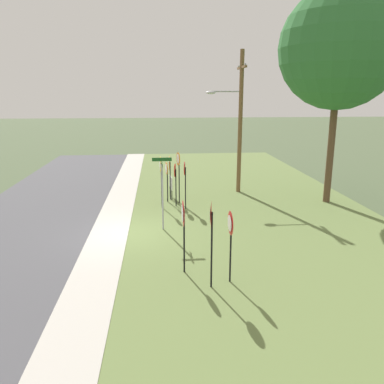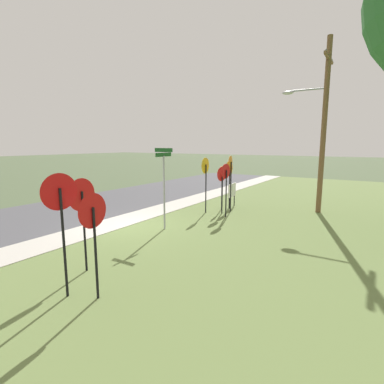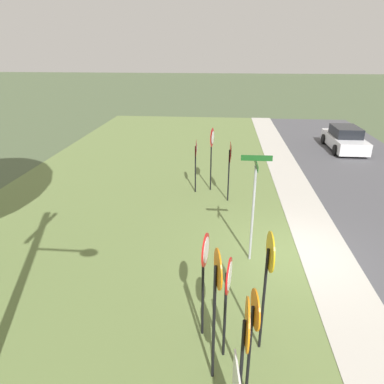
{
  "view_description": "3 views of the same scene",
  "coord_description": "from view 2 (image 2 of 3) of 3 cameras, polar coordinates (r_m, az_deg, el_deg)",
  "views": [
    {
      "loc": [
        15.43,
        1.33,
        5.76
      ],
      "look_at": [
        -1.05,
        2.79,
        1.52
      ],
      "focal_mm": 36.06,
      "sensor_mm": 36.0,
      "label": 1
    },
    {
      "loc": [
        8.52,
        8.36,
        3.33
      ],
      "look_at": [
        -0.55,
        2.66,
        1.59
      ],
      "focal_mm": 27.66,
      "sensor_mm": 36.0,
      "label": 2
    },
    {
      "loc": [
        -9.3,
        2.35,
        5.76
      ],
      "look_at": [
        0.22,
        3.23,
        1.82
      ],
      "focal_mm": 32.91,
      "sensor_mm": 36.0,
      "label": 3
    }
  ],
  "objects": [
    {
      "name": "yield_sign_far_left",
      "position": [
        6.49,
        -18.58,
        -5.33
      ],
      "size": [
        0.74,
        0.11,
        2.3
      ],
      "rotation": [
        0.0,
        0.0,
        0.04
      ],
      "color": "black",
      "rests_on": "grass_median"
    },
    {
      "name": "utility_pole",
      "position": [
        15.44,
        23.62,
        12.55
      ],
      "size": [
        2.1,
        2.14,
        8.09
      ],
      "color": "brown",
      "rests_on": "grass_median"
    },
    {
      "name": "street_name_post",
      "position": [
        11.37,
        -5.43,
        1.95
      ],
      "size": [
        0.96,
        0.82,
        3.14
      ],
      "rotation": [
        0.0,
        0.0,
        0.01
      ],
      "color": "#9EA0A8",
      "rests_on": "grass_median"
    },
    {
      "name": "stop_sign_far_center",
      "position": [
        14.37,
        7.44,
        3.92
      ],
      "size": [
        0.68,
        0.16,
        2.74
      ],
      "rotation": [
        0.0,
        0.0,
        0.19
      ],
      "color": "black",
      "rests_on": "grass_median"
    },
    {
      "name": "stop_sign_center_tall",
      "position": [
        14.1,
        2.61,
        3.74
      ],
      "size": [
        0.76,
        0.11,
        2.66
      ],
      "rotation": [
        0.0,
        0.0,
        0.06
      ],
      "color": "black",
      "rests_on": "grass_median"
    },
    {
      "name": "road_asphalt",
      "position": [
        16.03,
        -24.42,
        -3.58
      ],
      "size": [
        44.0,
        6.4,
        0.01
      ],
      "primitive_type": "cube",
      "color": "#4C4C51",
      "rests_on": "ground_plane"
    },
    {
      "name": "notice_board",
      "position": [
        15.63,
        7.73,
        0.1
      ],
      "size": [
        1.1,
        0.13,
        1.25
      ],
      "rotation": [
        0.0,
        0.0,
        0.09
      ],
      "color": "black",
      "rests_on": "grass_median"
    },
    {
      "name": "yield_sign_near_right",
      "position": [
        6.75,
        -24.08,
        -2.29
      ],
      "size": [
        0.78,
        0.16,
        2.7
      ],
      "rotation": [
        0.0,
        0.0,
        -0.16
      ],
      "color": "black",
      "rests_on": "grass_median"
    },
    {
      "name": "yield_sign_near_left",
      "position": [
        8.01,
        -20.49,
        -1.87
      ],
      "size": [
        0.84,
        0.1,
        2.44
      ],
      "rotation": [
        0.0,
        0.0,
        0.03
      ],
      "color": "black",
      "rests_on": "grass_median"
    },
    {
      "name": "stop_sign_near_right",
      "position": [
        14.02,
        5.77,
        2.32
      ],
      "size": [
        0.68,
        0.13,
        2.24
      ],
      "rotation": [
        0.0,
        0.0,
        -0.15
      ],
      "color": "black",
      "rests_on": "grass_median"
    },
    {
      "name": "stop_sign_far_right",
      "position": [
        15.32,
        7.19,
        3.51
      ],
      "size": [
        0.78,
        0.09,
        2.44
      ],
      "rotation": [
        0.0,
        0.0,
        -0.01
      ],
      "color": "black",
      "rests_on": "grass_median"
    },
    {
      "name": "grass_median",
      "position": [
        9.44,
        15.91,
        -11.66
      ],
      "size": [
        44.0,
        12.0,
        0.04
      ],
      "primitive_type": "cube",
      "color": "olive",
      "rests_on": "ground_plane"
    },
    {
      "name": "ground_plane",
      "position": [
        12.39,
        -11.94,
        -6.56
      ],
      "size": [
        160.0,
        160.0,
        0.0
      ],
      "primitive_type": "plane",
      "color": "#4C5B3D"
    },
    {
      "name": "stop_sign_far_left",
      "position": [
        13.34,
        6.53,
        2.53
      ],
      "size": [
        0.67,
        0.13,
        2.42
      ],
      "rotation": [
        0.0,
        0.0,
        -0.14
      ],
      "color": "black",
      "rests_on": "grass_median"
    },
    {
      "name": "sidewalk_strip",
      "position": [
        12.94,
        -14.51,
        -5.85
      ],
      "size": [
        44.0,
        1.6,
        0.06
      ],
      "primitive_type": "cube",
      "color": "#BCB7AD",
      "rests_on": "ground_plane"
    },
    {
      "name": "stop_sign_near_left",
      "position": [
        14.93,
        5.72,
        2.59
      ],
      "size": [
        0.66,
        0.12,
        2.19
      ],
      "rotation": [
        0.0,
        0.0,
        0.12
      ],
      "color": "black",
      "rests_on": "grass_median"
    }
  ]
}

